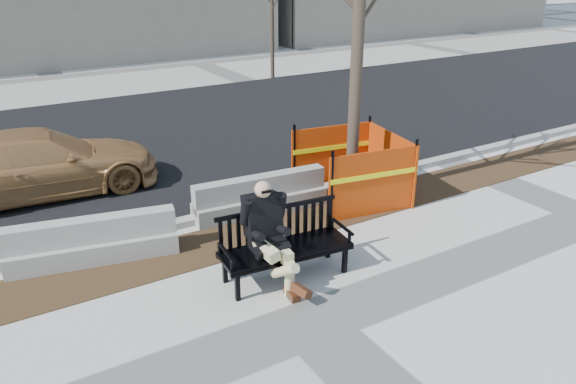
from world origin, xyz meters
The scene contains 11 objects.
ground centered at (0.00, 0.00, 0.00)m, with size 120.00×120.00×0.00m, color beige.
mulch_strip centered at (0.00, 2.60, 0.00)m, with size 40.00×1.20×0.02m, color #47301C.
asphalt_street centered at (0.00, 8.80, 0.00)m, with size 60.00×10.40×0.01m, color black.
curb centered at (0.00, 3.55, 0.06)m, with size 60.00×0.25×0.12m, color #9E9B93.
bench centered at (0.30, 1.13, 0.00)m, with size 1.98×0.71×1.05m, color black, non-canonical shape.
seated_man centered at (0.04, 1.21, 0.00)m, with size 0.67×1.11×1.55m, color black, non-canonical shape.
tree_fence centered at (2.91, 3.00, 0.00)m, with size 2.73×2.73×6.82m, color #EE4408, non-canonical shape.
sedan centered at (-2.24, 6.35, 0.00)m, with size 1.83×4.51×1.31m, color #B68149.
jersey_barrier_left centered at (-2.02, 3.10, 0.00)m, with size 2.57×0.51×0.74m, color #9D9B93, non-canonical shape.
jersey_barrier_right centered at (1.07, 3.33, 0.00)m, with size 2.55×0.51×0.73m, color gray, non-canonical shape.
far_tree_right centered at (7.40, 14.04, 0.00)m, with size 1.72×1.72×4.64m, color #45372C, non-canonical shape.
Camera 1 is at (-3.33, -4.98, 4.42)m, focal length 34.49 mm.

